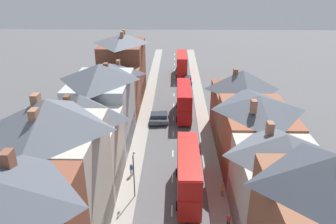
{
  "coord_description": "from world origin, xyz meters",
  "views": [
    {
      "loc": [
        0.22,
        -16.08,
        23.69
      ],
      "look_at": [
        -0.92,
        34.05,
        2.05
      ],
      "focal_mm": 35.0,
      "sensor_mm": 36.0,
      "label": 1
    }
  ],
  "objects_px": {
    "car_near_silver": "(186,146)",
    "pedestrian_near_right": "(229,220)",
    "double_decker_bus_lead": "(184,100)",
    "pedestrian_mid_left": "(222,190)",
    "street_lamp": "(134,172)",
    "car_near_blue": "(182,87)",
    "double_decker_bus_far_approaching": "(182,64)",
    "car_mid_black": "(188,80)",
    "car_parked_right_a": "(155,118)",
    "double_decker_bus_mid_street": "(188,172)",
    "car_parked_left_a": "(163,117)",
    "pedestrian_mid_right": "(131,169)"
  },
  "relations": [
    {
      "from": "double_decker_bus_lead",
      "to": "pedestrian_mid_left",
      "type": "relative_size",
      "value": 6.71
    },
    {
      "from": "car_mid_black",
      "to": "car_near_blue",
      "type": "bearing_deg",
      "value": -104.25
    },
    {
      "from": "pedestrian_mid_right",
      "to": "car_parked_left_a",
      "type": "bearing_deg",
      "value": 78.49
    },
    {
      "from": "car_near_silver",
      "to": "car_mid_black",
      "type": "bearing_deg",
      "value": 87.58
    },
    {
      "from": "car_mid_black",
      "to": "street_lamp",
      "type": "distance_m",
      "value": 41.85
    },
    {
      "from": "pedestrian_mid_left",
      "to": "car_near_silver",
      "type": "bearing_deg",
      "value": 110.64
    },
    {
      "from": "car_parked_left_a",
      "to": "pedestrian_mid_right",
      "type": "distance_m",
      "value": 16.7
    },
    {
      "from": "double_decker_bus_mid_street",
      "to": "pedestrian_mid_right",
      "type": "bearing_deg",
      "value": 155.47
    },
    {
      "from": "car_near_blue",
      "to": "pedestrian_near_right",
      "type": "height_order",
      "value": "pedestrian_near_right"
    },
    {
      "from": "double_decker_bus_far_approaching",
      "to": "car_near_blue",
      "type": "bearing_deg",
      "value": -89.96
    },
    {
      "from": "car_near_silver",
      "to": "pedestrian_near_right",
      "type": "relative_size",
      "value": 2.57
    },
    {
      "from": "car_near_blue",
      "to": "pedestrian_near_right",
      "type": "distance_m",
      "value": 41.09
    },
    {
      "from": "car_near_blue",
      "to": "car_near_silver",
      "type": "distance_m",
      "value": 25.67
    },
    {
      "from": "pedestrian_near_right",
      "to": "street_lamp",
      "type": "xyz_separation_m",
      "value": [
        -9.88,
        4.91,
        2.21
      ]
    },
    {
      "from": "double_decker_bus_far_approaching",
      "to": "double_decker_bus_lead",
      "type": "bearing_deg",
      "value": -90.0
    },
    {
      "from": "double_decker_bus_lead",
      "to": "pedestrian_mid_left",
      "type": "xyz_separation_m",
      "value": [
        3.88,
        -23.06,
        -1.78
      ]
    },
    {
      "from": "pedestrian_mid_left",
      "to": "street_lamp",
      "type": "distance_m",
      "value": 10.16
    },
    {
      "from": "double_decker_bus_mid_street",
      "to": "car_mid_black",
      "type": "xyz_separation_m",
      "value": [
        1.31,
        40.31,
        -1.97
      ]
    },
    {
      "from": "double_decker_bus_lead",
      "to": "pedestrian_mid_right",
      "type": "distance_m",
      "value": 20.44
    },
    {
      "from": "car_mid_black",
      "to": "pedestrian_mid_left",
      "type": "relative_size",
      "value": 2.63
    },
    {
      "from": "double_decker_bus_far_approaching",
      "to": "car_mid_black",
      "type": "relative_size",
      "value": 2.55
    },
    {
      "from": "pedestrian_near_right",
      "to": "pedestrian_mid_right",
      "type": "bearing_deg",
      "value": 140.46
    },
    {
      "from": "double_decker_bus_mid_street",
      "to": "pedestrian_mid_right",
      "type": "relative_size",
      "value": 6.71
    },
    {
      "from": "car_near_silver",
      "to": "street_lamp",
      "type": "bearing_deg",
      "value": -120.33
    },
    {
      "from": "car_parked_left_a",
      "to": "double_decker_bus_lead",
      "type": "bearing_deg",
      "value": 37.85
    },
    {
      "from": "pedestrian_mid_left",
      "to": "street_lamp",
      "type": "bearing_deg",
      "value": -179.64
    },
    {
      "from": "pedestrian_near_right",
      "to": "pedestrian_mid_left",
      "type": "height_order",
      "value": "same"
    },
    {
      "from": "car_near_blue",
      "to": "street_lamp",
      "type": "bearing_deg",
      "value": -99.54
    },
    {
      "from": "street_lamp",
      "to": "pedestrian_mid_right",
      "type": "bearing_deg",
      "value": 102.5
    },
    {
      "from": "car_mid_black",
      "to": "double_decker_bus_far_approaching",
      "type": "bearing_deg",
      "value": 101.49
    },
    {
      "from": "car_near_silver",
      "to": "car_mid_black",
      "type": "xyz_separation_m",
      "value": [
        1.3,
        30.78,
        0.05
      ]
    },
    {
      "from": "double_decker_bus_far_approaching",
      "to": "car_parked_left_a",
      "type": "height_order",
      "value": "double_decker_bus_far_approaching"
    },
    {
      "from": "car_parked_left_a",
      "to": "car_mid_black",
      "type": "distance_m",
      "value": 21.36
    },
    {
      "from": "double_decker_bus_far_approaching",
      "to": "pedestrian_near_right",
      "type": "relative_size",
      "value": 6.71
    },
    {
      "from": "car_parked_right_a",
      "to": "pedestrian_near_right",
      "type": "xyz_separation_m",
      "value": [
        8.73,
        -24.86,
        0.19
      ]
    },
    {
      "from": "pedestrian_mid_left",
      "to": "pedestrian_mid_right",
      "type": "distance_m",
      "value": 11.49
    },
    {
      "from": "car_parked_right_a",
      "to": "pedestrian_mid_left",
      "type": "xyz_separation_m",
      "value": [
        8.77,
        -19.89,
        0.19
      ]
    },
    {
      "from": "car_parked_left_a",
      "to": "pedestrian_near_right",
      "type": "height_order",
      "value": "pedestrian_near_right"
    },
    {
      "from": "double_decker_bus_mid_street",
      "to": "street_lamp",
      "type": "relative_size",
      "value": 1.96
    },
    {
      "from": "double_decker_bus_far_approaching",
      "to": "pedestrian_mid_right",
      "type": "height_order",
      "value": "double_decker_bus_far_approaching"
    },
    {
      "from": "double_decker_bus_lead",
      "to": "pedestrian_mid_left",
      "type": "height_order",
      "value": "double_decker_bus_lead"
    },
    {
      "from": "car_near_blue",
      "to": "car_parked_right_a",
      "type": "height_order",
      "value": "car_near_blue"
    },
    {
      "from": "pedestrian_near_right",
      "to": "car_parked_left_a",
      "type": "bearing_deg",
      "value": 106.4
    },
    {
      "from": "double_decker_bus_mid_street",
      "to": "pedestrian_mid_right",
      "type": "xyz_separation_m",
      "value": [
        -6.92,
        3.16,
        -1.78
      ]
    },
    {
      "from": "car_mid_black",
      "to": "car_parked_right_a",
      "type": "bearing_deg",
      "value": -106.32
    },
    {
      "from": "pedestrian_mid_left",
      "to": "pedestrian_mid_right",
      "type": "xyz_separation_m",
      "value": [
        -10.8,
        3.91,
        0.0
      ]
    },
    {
      "from": "car_parked_left_a",
      "to": "pedestrian_mid_left",
      "type": "distance_m",
      "value": 21.61
    },
    {
      "from": "double_decker_bus_far_approaching",
      "to": "street_lamp",
      "type": "xyz_separation_m",
      "value": [
        -6.04,
        -47.57,
        0.43
      ]
    },
    {
      "from": "car_mid_black",
      "to": "street_lamp",
      "type": "relative_size",
      "value": 0.77
    },
    {
      "from": "car_parked_left_a",
      "to": "car_mid_black",
      "type": "xyz_separation_m",
      "value": [
        4.9,
        20.79,
        0.04
      ]
    }
  ]
}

